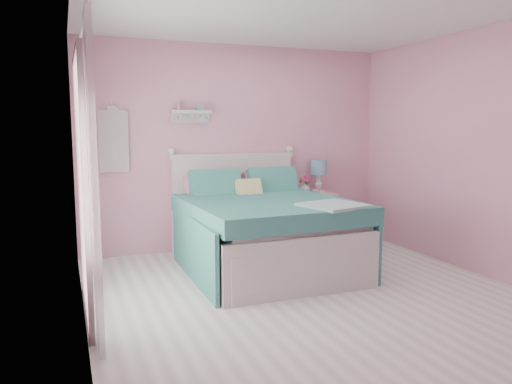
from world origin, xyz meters
TOP-DOWN VIEW (x-y plane):
  - floor at (0.00, 0.00)m, footprint 4.50×4.50m
  - room_shell at (0.00, 0.00)m, footprint 4.50×4.50m
  - bed at (-0.07, 1.18)m, footprint 1.76×2.16m
  - nightstand at (1.02, 2.00)m, footprint 0.48×0.47m
  - table_lamp at (1.11, 2.08)m, footprint 0.22×0.22m
  - vase at (0.88, 2.03)m, footprint 0.18×0.18m
  - teacup at (0.97, 1.89)m, footprint 0.12×0.12m
  - roses at (0.88, 2.03)m, footprint 0.14×0.11m
  - wall_shelf at (-0.63, 2.19)m, footprint 0.50×0.15m
  - hanging_dress at (-1.55, 2.18)m, footprint 0.34×0.03m
  - french_door at (-1.97, 0.40)m, footprint 0.04×1.32m
  - curtain_near at (-1.92, -0.34)m, footprint 0.04×0.40m
  - curtain_far at (-1.92, 1.14)m, footprint 0.04×0.40m

SIDE VIEW (x-z plane):
  - floor at x=0.00m, z-range 0.00..0.00m
  - nightstand at x=1.02m, z-range 0.00..0.69m
  - bed at x=-0.07m, z-range -0.20..1.03m
  - teacup at x=0.97m, z-range 0.69..0.76m
  - vase at x=0.88m, z-range 0.69..0.85m
  - roses at x=0.88m, z-range 0.83..0.95m
  - table_lamp at x=1.11m, z-range 0.78..1.21m
  - french_door at x=-1.97m, z-range -0.01..2.15m
  - curtain_near at x=-1.92m, z-range 0.02..2.34m
  - curtain_far at x=-1.92m, z-range 0.02..2.34m
  - hanging_dress at x=-1.55m, z-range 1.04..1.76m
  - room_shell at x=0.00m, z-range -0.67..3.83m
  - wall_shelf at x=-0.63m, z-range 1.61..1.86m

